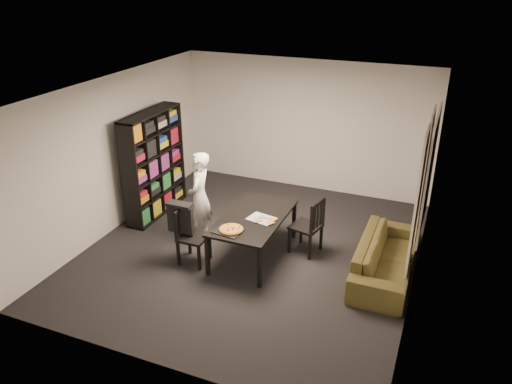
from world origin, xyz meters
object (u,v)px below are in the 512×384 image
at_px(person, 200,197).
at_px(baking_tray, 228,231).
at_px(dining_table, 254,220).
at_px(pepperoni_pizza, 231,229).
at_px(sofa, 386,257).
at_px(bookshelf, 154,164).
at_px(chair_right, 311,223).
at_px(chair_left, 188,231).

height_order(person, baking_tray, person).
height_order(dining_table, pepperoni_pizza, pepperoni_pizza).
relative_size(dining_table, sofa, 0.84).
bearing_deg(baking_tray, sofa, 20.45).
height_order(bookshelf, pepperoni_pizza, bookshelf).
distance_m(person, sofa, 3.05).
bearing_deg(pepperoni_pizza, baking_tray, -139.73).
height_order(dining_table, chair_right, chair_right).
bearing_deg(pepperoni_pizza, chair_left, 178.65).
bearing_deg(chair_left, chair_right, -61.23).
xyz_separation_m(dining_table, person, (-1.01, 0.16, 0.14)).
bearing_deg(bookshelf, pepperoni_pizza, -31.08).
bearing_deg(chair_left, pepperoni_pizza, -91.77).
bearing_deg(chair_left, bookshelf, 47.26).
relative_size(person, pepperoni_pizza, 4.34).
distance_m(dining_table, chair_left, 1.01).
bearing_deg(dining_table, baking_tray, -105.51).
bearing_deg(sofa, dining_table, 96.65).
height_order(chair_left, pepperoni_pizza, chair_left).
distance_m(dining_table, baking_tray, 0.60).
relative_size(person, baking_tray, 3.80).
relative_size(baking_tray, sofa, 0.20).
xyz_separation_m(dining_table, baking_tray, (-0.16, -0.57, 0.07)).
relative_size(bookshelf, sofa, 0.97).
relative_size(chair_left, pepperoni_pizza, 2.56).
bearing_deg(dining_table, chair_right, 26.47).
xyz_separation_m(chair_left, baking_tray, (0.70, -0.05, 0.18)).
distance_m(chair_left, baking_tray, 0.72).
xyz_separation_m(chair_right, person, (-1.82, -0.24, 0.23)).
bearing_deg(baking_tray, pepperoni_pizza, 40.27).
height_order(person, pepperoni_pizza, person).
xyz_separation_m(baking_tray, sofa, (2.16, 0.81, -0.40)).
relative_size(chair_left, sofa, 0.46).
bearing_deg(chair_left, person, 12.47).
distance_m(dining_table, chair_right, 0.90).
bearing_deg(pepperoni_pizza, sofa, 20.07).
xyz_separation_m(bookshelf, baking_tray, (2.07, -1.30, -0.26)).
bearing_deg(bookshelf, sofa, -6.63).
relative_size(chair_right, baking_tray, 2.33).
bearing_deg(dining_table, person, 170.88).
bearing_deg(bookshelf, chair_right, -6.12).
height_order(chair_left, baking_tray, chair_left).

